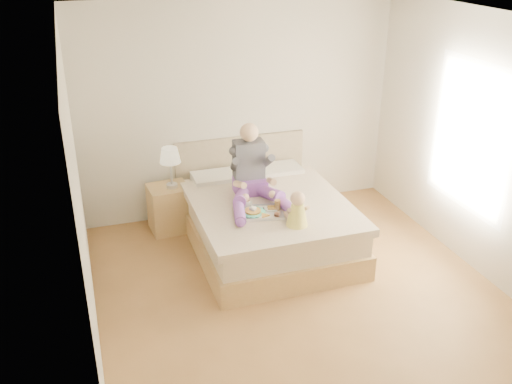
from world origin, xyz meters
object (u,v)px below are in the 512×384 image
object	(u,v)px
tray	(261,211)
bed	(265,219)
nightstand	(169,208)
adult	(253,177)
baby	(297,211)

from	to	relation	value
tray	bed	bearing A→B (deg)	77.26
nightstand	tray	xyz separation A→B (m)	(0.82, -1.09, 0.35)
adult	bed	bearing A→B (deg)	-9.16
bed	baby	distance (m)	0.88
bed	nightstand	xyz separation A→B (m)	(-1.00, 0.69, -0.03)
baby	nightstand	bearing A→B (deg)	127.56
adult	tray	size ratio (longest dim) A/B	2.03
bed	tray	xyz separation A→B (m)	(-0.18, -0.40, 0.32)
baby	tray	bearing A→B (deg)	127.46
bed	adult	xyz separation A→B (m)	(-0.14, 0.03, 0.54)
adult	tray	xyz separation A→B (m)	(-0.04, -0.43, -0.22)
tray	baby	bearing A→B (deg)	-41.49
adult	baby	distance (m)	0.82
baby	bed	bearing A→B (deg)	96.97
nightstand	adult	distance (m)	1.22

